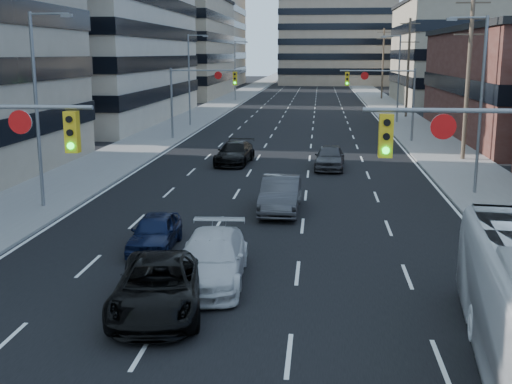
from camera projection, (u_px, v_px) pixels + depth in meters
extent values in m
cube|color=black|center=(309.00, 88.00, 136.32)|extent=(18.00, 300.00, 0.02)
cube|color=slate|center=(255.00, 87.00, 137.41)|extent=(5.00, 300.00, 0.15)
cube|color=slate|center=(363.00, 88.00, 135.20)|extent=(5.00, 300.00, 0.15)
cube|color=gray|center=(163.00, 48.00, 107.76)|extent=(20.00, 30.00, 16.00)
cube|color=gray|center=(479.00, 55.00, 91.59)|extent=(22.00, 28.00, 14.00)
cube|color=#ADA089|center=(188.00, 41.00, 146.62)|extent=(24.00, 24.00, 20.00)
cube|color=gray|center=(465.00, 59.00, 131.98)|extent=(22.00, 22.00, 12.00)
cube|color=gold|center=(72.00, 132.00, 16.98)|extent=(0.35, 0.28, 1.10)
cylinder|color=black|center=(69.00, 119.00, 16.75)|extent=(0.18, 0.06, 0.18)
cylinder|color=black|center=(70.00, 133.00, 16.82)|extent=(0.18, 0.06, 0.18)
cylinder|color=#0CE526|center=(71.00, 146.00, 16.89)|extent=(0.18, 0.06, 0.18)
cylinder|color=white|center=(20.00, 122.00, 17.03)|extent=(0.64, 0.06, 0.64)
cylinder|color=slate|center=(496.00, 111.00, 15.79)|extent=(6.50, 0.12, 0.12)
cube|color=gold|center=(386.00, 136.00, 16.19)|extent=(0.35, 0.28, 1.10)
cylinder|color=black|center=(387.00, 123.00, 15.96)|extent=(0.18, 0.06, 0.18)
cylinder|color=black|center=(386.00, 137.00, 16.03)|extent=(0.18, 0.06, 0.18)
cylinder|color=#0CE526|center=(386.00, 150.00, 16.11)|extent=(0.18, 0.06, 0.18)
cylinder|color=white|center=(443.00, 127.00, 15.97)|extent=(0.64, 0.06, 0.64)
cylinder|color=slate|center=(172.00, 104.00, 53.98)|extent=(0.18, 0.18, 6.00)
cylinder|color=slate|center=(206.00, 70.00, 53.10)|extent=(6.00, 0.12, 0.12)
cube|color=gold|center=(235.00, 78.00, 53.01)|extent=(0.35, 0.28, 1.10)
cylinder|color=black|center=(235.00, 74.00, 52.78)|extent=(0.18, 0.06, 0.18)
cylinder|color=black|center=(235.00, 79.00, 52.85)|extent=(0.18, 0.06, 0.18)
cylinder|color=#0CE526|center=(235.00, 83.00, 52.93)|extent=(0.18, 0.06, 0.18)
cylinder|color=white|center=(218.00, 75.00, 53.06)|extent=(0.64, 0.06, 0.64)
cylinder|color=slate|center=(413.00, 106.00, 52.06)|extent=(0.18, 0.18, 6.00)
cylinder|color=slate|center=(377.00, 71.00, 51.75)|extent=(6.00, 0.12, 0.12)
cube|color=gold|center=(347.00, 79.00, 52.12)|extent=(0.35, 0.28, 1.10)
cylinder|color=black|center=(347.00, 75.00, 51.89)|extent=(0.18, 0.06, 0.18)
cylinder|color=black|center=(347.00, 79.00, 51.97)|extent=(0.18, 0.06, 0.18)
cylinder|color=#0CE526|center=(347.00, 83.00, 52.04)|extent=(0.18, 0.06, 0.18)
cylinder|color=white|center=(365.00, 76.00, 51.91)|extent=(0.64, 0.06, 0.64)
cylinder|color=#4C3D2D|center=(468.00, 79.00, 42.57)|extent=(0.28, 0.28, 11.00)
cube|color=#4C3D2D|center=(473.00, 3.00, 41.53)|extent=(2.20, 0.10, 0.10)
cube|color=#4C3D2D|center=(472.00, 19.00, 41.74)|extent=(2.20, 0.10, 0.10)
cube|color=#4C3D2D|center=(471.00, 34.00, 41.95)|extent=(2.20, 0.10, 0.10)
cylinder|color=#4C3D2D|center=(408.00, 69.00, 71.74)|extent=(0.28, 0.28, 11.00)
cube|color=#4C3D2D|center=(410.00, 24.00, 70.70)|extent=(2.20, 0.10, 0.10)
cube|color=#4C3D2D|center=(410.00, 33.00, 70.92)|extent=(2.20, 0.10, 0.10)
cube|color=#4C3D2D|center=(409.00, 42.00, 71.13)|extent=(2.20, 0.10, 0.10)
cylinder|color=#4C3D2D|center=(383.00, 64.00, 100.92)|extent=(0.28, 0.28, 11.00)
cube|color=#4C3D2D|center=(384.00, 32.00, 99.88)|extent=(2.20, 0.10, 0.10)
cube|color=#4C3D2D|center=(384.00, 39.00, 100.09)|extent=(2.20, 0.10, 0.10)
cube|color=#4C3D2D|center=(384.00, 45.00, 100.30)|extent=(2.20, 0.10, 0.10)
cylinder|color=slate|center=(37.00, 113.00, 29.40)|extent=(0.16, 0.16, 9.00)
cylinder|color=slate|center=(49.00, 14.00, 28.38)|extent=(1.80, 0.10, 0.10)
cube|color=slate|center=(67.00, 16.00, 28.32)|extent=(0.50, 0.22, 0.14)
cylinder|color=slate|center=(189.00, 81.00, 63.44)|extent=(0.16, 0.16, 9.00)
cylinder|color=slate|center=(197.00, 35.00, 62.42)|extent=(1.80, 0.10, 0.10)
cube|color=slate|center=(205.00, 36.00, 62.36)|extent=(0.50, 0.22, 0.14)
cylinder|color=slate|center=(235.00, 71.00, 97.48)|extent=(0.16, 0.16, 9.00)
cylinder|color=slate|center=(241.00, 42.00, 96.46)|extent=(1.80, 0.10, 0.10)
cube|color=slate|center=(246.00, 42.00, 96.40)|extent=(0.50, 0.22, 0.14)
cylinder|color=slate|center=(481.00, 108.00, 32.24)|extent=(0.16, 0.16, 9.00)
cylinder|color=slate|center=(469.00, 18.00, 31.40)|extent=(1.80, 0.10, 0.10)
cube|color=slate|center=(452.00, 19.00, 31.49)|extent=(0.50, 0.22, 0.14)
cylinder|color=slate|center=(399.00, 80.00, 66.28)|extent=(0.16, 0.16, 9.00)
cylinder|color=slate|center=(392.00, 36.00, 65.44)|extent=(1.80, 0.10, 0.10)
cube|color=slate|center=(384.00, 37.00, 65.53)|extent=(0.50, 0.22, 0.14)
imported|color=black|center=(159.00, 286.00, 18.13)|extent=(3.12, 5.60, 1.48)
imported|color=silver|center=(211.00, 259.00, 20.47)|extent=(2.40, 5.38, 1.53)
imported|color=black|center=(155.00, 232.00, 23.92)|extent=(1.69, 3.96, 1.33)
imported|color=#363639|center=(281.00, 195.00, 29.55)|extent=(1.78, 4.94, 1.62)
imported|color=black|center=(235.00, 153.00, 42.39)|extent=(2.45, 5.19, 1.46)
imported|color=#39393C|center=(330.00, 157.00, 40.50)|extent=(2.04, 4.61, 1.54)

